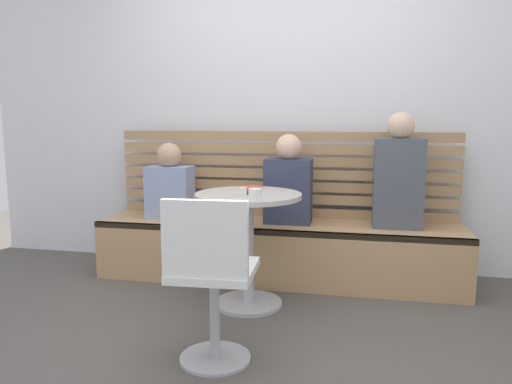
{
  "coord_description": "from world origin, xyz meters",
  "views": [
    {
      "loc": [
        0.57,
        -2.33,
        1.22
      ],
      "look_at": [
        -0.05,
        0.66,
        0.75
      ],
      "focal_mm": 34.36,
      "sensor_mm": 36.0,
      "label": 1
    }
  ],
  "objects": [
    {
      "name": "person_child_left",
      "position": [
        -0.85,
        1.22,
        0.69
      ],
      "size": [
        0.34,
        0.22,
        0.58
      ],
      "color": "#8C9EC6",
      "rests_on": "booth_bench"
    },
    {
      "name": "cup_espresso_small",
      "position": [
        -0.11,
        0.54,
        0.77
      ],
      "size": [
        0.06,
        0.06,
        0.05
      ],
      "primitive_type": "cylinder",
      "color": "silver",
      "rests_on": "cafe_table"
    },
    {
      "name": "person_adult",
      "position": [
        0.86,
        1.23,
        0.81
      ],
      "size": [
        0.34,
        0.22,
        0.81
      ],
      "color": "#4C515B",
      "rests_on": "booth_bench"
    },
    {
      "name": "cup_ceramic_white",
      "position": [
        -0.0,
        0.4,
        0.78
      ],
      "size": [
        0.08,
        0.08,
        0.07
      ],
      "primitive_type": "cylinder",
      "color": "white",
      "rests_on": "cafe_table"
    },
    {
      "name": "back_wall",
      "position": [
        0.0,
        1.64,
        1.45
      ],
      "size": [
        5.2,
        0.1,
        2.9
      ],
      "primitive_type": "cube",
      "color": "silver",
      "rests_on": "ground"
    },
    {
      "name": "phone_on_table",
      "position": [
        -0.09,
        0.68,
        0.74
      ],
      "size": [
        0.11,
        0.16,
        0.01
      ],
      "primitive_type": "cube",
      "rotation": [
        0.0,
        0.0,
        0.33
      ],
      "color": "black",
      "rests_on": "cafe_table"
    },
    {
      "name": "plate_small",
      "position": [
        -0.13,
        0.88,
        0.75
      ],
      "size": [
        0.17,
        0.17,
        0.01
      ],
      "primitive_type": "cylinder",
      "color": "#DB4C42",
      "rests_on": "cafe_table"
    },
    {
      "name": "person_child_middle",
      "position": [
        0.08,
        1.22,
        0.73
      ],
      "size": [
        0.34,
        0.22,
        0.66
      ],
      "color": "#333851",
      "rests_on": "booth_bench"
    },
    {
      "name": "cafe_table",
      "position": [
        -0.1,
        0.66,
        0.52
      ],
      "size": [
        0.68,
        0.68,
        0.74
      ],
      "color": "#ADADB2",
      "rests_on": "ground"
    },
    {
      "name": "booth_bench",
      "position": [
        0.0,
        1.2,
        0.22
      ],
      "size": [
        2.7,
        0.52,
        0.44
      ],
      "color": "tan",
      "rests_on": "ground"
    },
    {
      "name": "booth_backrest",
      "position": [
        0.0,
        1.44,
        0.78
      ],
      "size": [
        2.65,
        0.04,
        0.67
      ],
      "color": "#A68157",
      "rests_on": "booth_bench"
    },
    {
      "name": "ground",
      "position": [
        0.0,
        0.0,
        0.0
      ],
      "size": [
        8.0,
        8.0,
        0.0
      ],
      "primitive_type": "plane",
      "color": "#514C47"
    },
    {
      "name": "white_chair",
      "position": [
        -0.1,
        -0.15,
        0.46
      ],
      "size": [
        0.42,
        0.42,
        0.85
      ],
      "color": "#ADADB2",
      "rests_on": "ground"
    }
  ]
}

